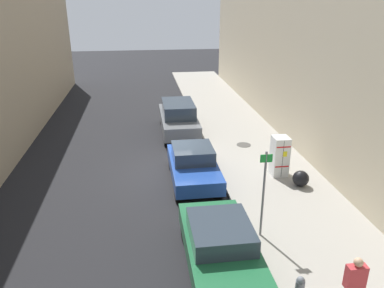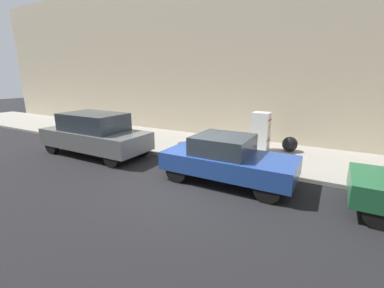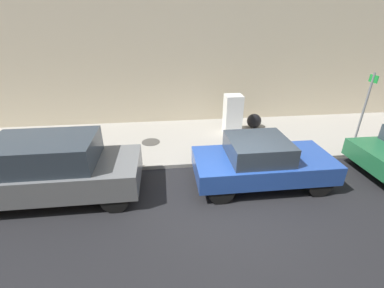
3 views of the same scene
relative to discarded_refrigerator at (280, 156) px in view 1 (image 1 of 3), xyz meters
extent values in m
plane|color=black|center=(4.58, -1.09, -0.94)|extent=(80.00, 80.00, 0.00)
cube|color=#9E998E|center=(0.33, -1.09, -0.88)|extent=(4.17, 44.00, 0.13)
cube|color=beige|center=(-2.86, -1.09, 3.24)|extent=(2.21, 39.60, 8.36)
cube|color=white|center=(0.00, 0.00, 0.00)|extent=(0.64, 0.69, 1.63)
cube|color=black|center=(0.00, 0.35, 0.00)|extent=(0.01, 0.01, 1.55)
cube|color=yellow|center=(-0.08, 0.35, 0.22)|extent=(0.16, 0.01, 0.22)
cube|color=red|center=(0.00, 0.35, 0.52)|extent=(0.58, 0.01, 0.05)
cube|color=red|center=(0.00, 0.35, -0.33)|extent=(0.58, 0.01, 0.05)
cylinder|color=#47443F|center=(0.55, -3.37, -0.81)|extent=(0.70, 0.70, 0.02)
cylinder|color=slate|center=(2.03, 4.03, 0.58)|extent=(0.07, 0.07, 2.78)
cube|color=#198C33|center=(2.03, 4.05, 1.77)|extent=(0.36, 0.02, 0.24)
sphere|color=slate|center=(1.94, 6.77, -0.20)|extent=(0.20, 0.20, 0.20)
sphere|color=black|center=(-0.48, 1.13, -0.50)|extent=(0.63, 0.63, 0.63)
cube|color=#B73338|center=(0.93, 7.29, 0.24)|extent=(0.45, 0.22, 0.58)
sphere|color=tan|center=(0.93, 7.29, 0.63)|extent=(0.21, 0.21, 0.21)
cube|color=slate|center=(3.55, -5.90, -0.25)|extent=(1.86, 4.71, 0.70)
cube|color=#2D3842|center=(3.55, -5.90, 0.45)|extent=(1.63, 2.59, 0.70)
cylinder|color=black|center=(2.75, -4.14, -0.60)|extent=(0.22, 0.69, 0.69)
cylinder|color=black|center=(4.34, -4.14, -0.60)|extent=(0.22, 0.69, 0.69)
cylinder|color=black|center=(2.75, -7.66, -0.60)|extent=(0.22, 0.69, 0.69)
cylinder|color=black|center=(4.34, -7.66, -0.60)|extent=(0.22, 0.69, 0.69)
cube|color=#23479E|center=(3.55, -0.02, -0.32)|extent=(1.80, 3.96, 0.55)
cube|color=#2D3842|center=(3.55, -0.22, 0.23)|extent=(1.58, 1.67, 0.55)
cylinder|color=black|center=(2.78, 1.36, -0.59)|extent=(0.22, 0.70, 0.70)
cylinder|color=black|center=(4.31, 1.36, -0.59)|extent=(0.22, 0.70, 0.70)
cylinder|color=black|center=(2.78, -1.40, -0.59)|extent=(0.22, 0.70, 0.70)
cylinder|color=black|center=(4.31, -1.40, -0.59)|extent=(0.22, 0.70, 0.70)
cube|color=#1E6038|center=(3.55, 5.37, -0.31)|extent=(1.84, 4.46, 0.55)
cube|color=#2D3842|center=(3.55, 5.15, 0.21)|extent=(1.62, 1.87, 0.50)
cylinder|color=black|center=(2.76, 3.75, -0.59)|extent=(0.22, 0.71, 0.71)
cylinder|color=black|center=(4.33, 3.75, -0.59)|extent=(0.22, 0.71, 0.71)
camera|label=1|loc=(5.44, 13.38, 6.02)|focal=35.00mm
camera|label=2|loc=(10.56, 2.66, 2.21)|focal=24.00mm
camera|label=3|loc=(9.75, -2.80, 3.47)|focal=24.00mm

